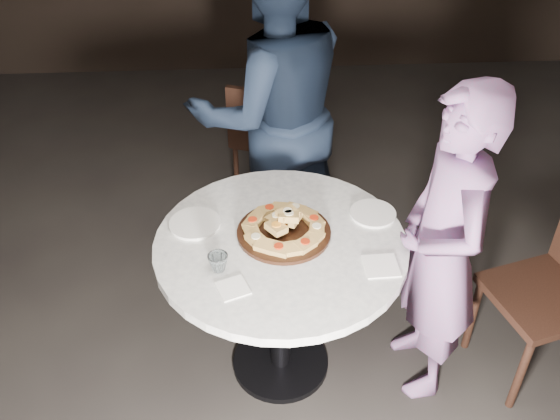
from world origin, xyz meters
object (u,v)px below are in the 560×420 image
table (281,267)px  diner_navy (272,111)px  focaccia_pile (284,226)px  diner_teal (441,251)px  chair_far (264,133)px  serving_board (284,232)px  water_glass (218,263)px

table → diner_navy: diner_navy is taller
focaccia_pile → diner_teal: 0.68m
focaccia_pile → diner_teal: bearing=-9.9°
chair_far → diner_teal: diner_teal is taller
table → serving_board: size_ratio=3.14×
focaccia_pile → diner_navy: size_ratio=0.19×
diner_navy → diner_teal: 1.20m
serving_board → diner_teal: diner_teal is taller
table → serving_board: serving_board is taller
water_glass → focaccia_pile: bearing=37.5°
table → chair_far: size_ratio=1.51×
chair_far → diner_teal: size_ratio=0.54×
diner_teal → water_glass: bearing=-88.4°
chair_far → diner_navy: size_ratio=0.45×
diner_teal → diner_navy: bearing=-149.7°
serving_board → chair_far: 1.45m
focaccia_pile → serving_board: bearing=-100.8°
chair_far → serving_board: bearing=111.7°
chair_far → diner_navy: (0.03, -0.54, 0.45)m
chair_far → table: bearing=111.0°
water_glass → diner_navy: 1.11m
water_glass → diner_navy: bearing=76.2°
focaccia_pile → water_glass: (-0.28, -0.21, -0.01)m
table → focaccia_pile: bearing=71.2°
serving_board → focaccia_pile: focaccia_pile is taller
chair_far → diner_navy: diner_navy is taller
chair_far → diner_teal: bearing=134.8°
water_glass → chair_far: (0.23, 1.62, -0.37)m
table → water_glass: 0.36m
water_glass → chair_far: water_glass is taller
serving_board → diner_navy: diner_navy is taller
table → diner_teal: (0.68, -0.07, 0.12)m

